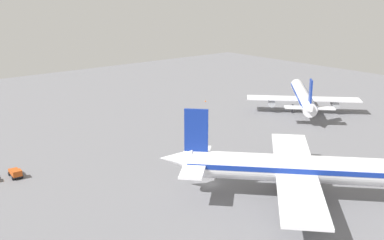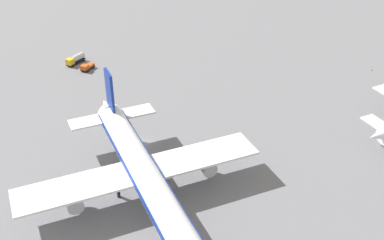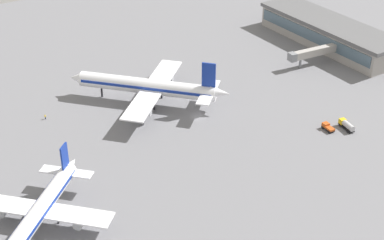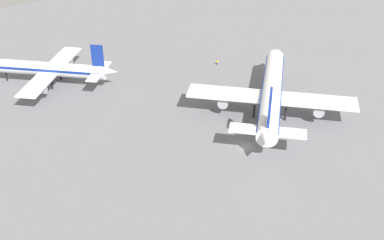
{
  "view_description": "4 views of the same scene",
  "coord_description": "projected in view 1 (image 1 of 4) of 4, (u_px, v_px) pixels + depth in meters",
  "views": [
    {
      "loc": [
        66.21,
        -59.77,
        38.75
      ],
      "look_at": [
        -21.81,
        13.29,
        6.4
      ],
      "focal_mm": 44.0,
      "sensor_mm": 36.0,
      "label": 1
    },
    {
      "loc": [
        76.04,
        37.9,
        57.38
      ],
      "look_at": [
        -7.86,
        9.06,
        3.14
      ],
      "focal_mm": 44.15,
      "sensor_mm": 36.0,
      "label": 2
    },
    {
      "loc": [
        -134.78,
        89.64,
        93.75
      ],
      "look_at": [
        -6.7,
        6.62,
        4.15
      ],
      "focal_mm": 54.08,
      "sensor_mm": 36.0,
      "label": 3
    },
    {
      "loc": [
        -69.7,
        -71.81,
        66.58
      ],
      "look_at": [
        -8.14,
        10.69,
        5.57
      ],
      "focal_mm": 45.93,
      "sensor_mm": 36.0,
      "label": 4
    }
  ],
  "objects": [
    {
      "name": "ground",
      "position": [
        210.0,
        184.0,
        96.31
      ],
      "size": [
        288.0,
        288.0,
        0.0
      ],
      "primitive_type": "plane",
      "color": "slate"
    },
    {
      "name": "airplane_at_gate",
      "position": [
        303.0,
        97.0,
        150.93
      ],
      "size": [
        34.64,
        35.38,
        13.57
      ],
      "rotation": [
        0.0,
        0.0,
        2.34
      ],
      "color": "white",
      "rests_on": "ground"
    },
    {
      "name": "airplane_taxiing",
      "position": [
        305.0,
        169.0,
        87.47
      ],
      "size": [
        44.98,
        42.7,
        17.0
      ],
      "rotation": [
        0.0,
        0.0,
        0.74
      ],
      "color": "white",
      "rests_on": "ground"
    },
    {
      "name": "pushback_tractor",
      "position": [
        16.0,
        173.0,
        99.25
      ],
      "size": [
        4.56,
        2.55,
        1.9
      ],
      "rotation": [
        0.0,
        0.0,
        6.19
      ],
      "color": "black",
      "rests_on": "ground"
    },
    {
      "name": "safety_cone_near_gate",
      "position": [
        206.0,
        101.0,
        165.07
      ],
      "size": [
        0.44,
        0.44,
        0.6
      ],
      "primitive_type": "cone",
      "color": "#EA590C",
      "rests_on": "ground"
    }
  ]
}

